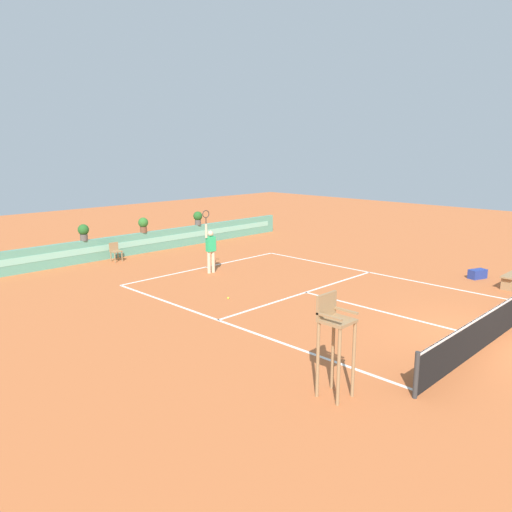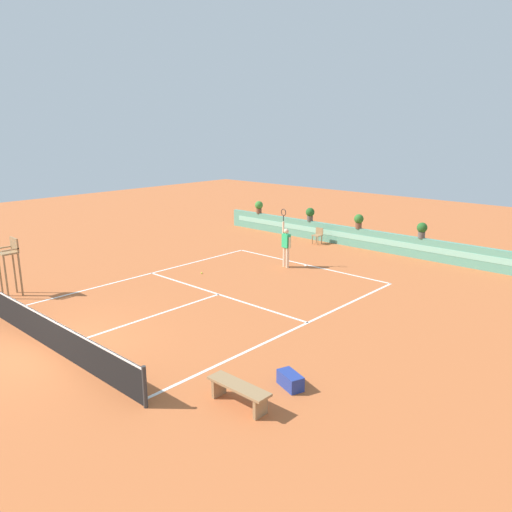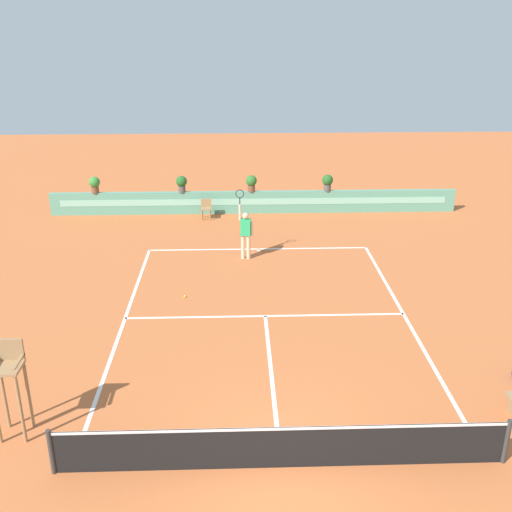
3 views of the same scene
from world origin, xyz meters
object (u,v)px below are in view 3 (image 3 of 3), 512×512
(potted_plant_left, at_px, (182,183))
(potted_plant_far_left, at_px, (95,184))
(tennis_ball_near_baseline, at_px, (185,296))
(potted_plant_right, at_px, (328,182))
(tennis_player, at_px, (245,231))
(ball_kid_chair, at_px, (206,208))
(umpire_chair, at_px, (9,378))
(potted_plant_centre, at_px, (251,182))

(potted_plant_left, bearing_deg, potted_plant_far_left, 180.00)
(tennis_ball_near_baseline, distance_m, potted_plant_far_left, 9.84)
(potted_plant_right, bearing_deg, tennis_player, -124.48)
(potted_plant_far_left, xyz_separation_m, potted_plant_right, (10.21, 0.00, 0.00))
(tennis_ball_near_baseline, bearing_deg, ball_kid_chair, 87.46)
(ball_kid_chair, relative_size, tennis_ball_near_baseline, 12.50)
(tennis_player, xyz_separation_m, potted_plant_far_left, (-6.49, 5.43, 0.36))
(umpire_chair, xyz_separation_m, potted_plant_right, (8.74, 15.13, 0.07))
(ball_kid_chair, bearing_deg, potted_plant_left, 145.88)
(ball_kid_chair, height_order, potted_plant_far_left, potted_plant_far_left)
(tennis_ball_near_baseline, relative_size, potted_plant_far_left, 0.09)
(potted_plant_left, xyz_separation_m, potted_plant_centre, (3.06, 0.00, 0.00))
(umpire_chair, distance_m, potted_plant_far_left, 15.20)
(ball_kid_chair, xyz_separation_m, potted_plant_centre, (1.98, 0.73, 0.93))
(potted_plant_right, xyz_separation_m, potted_plant_centre, (-3.37, 0.00, 0.00))
(umpire_chair, relative_size, potted_plant_left, 2.96)
(tennis_player, relative_size, potted_plant_centre, 3.57)
(umpire_chair, distance_m, ball_kid_chair, 14.81)
(potted_plant_right, bearing_deg, ball_kid_chair, -172.21)
(umpire_chair, bearing_deg, ball_kid_chair, 76.76)
(umpire_chair, height_order, potted_plant_left, umpire_chair)
(ball_kid_chair, distance_m, potted_plant_left, 1.60)
(tennis_player, distance_m, potted_plant_right, 6.59)
(umpire_chair, distance_m, potted_plant_right, 17.47)
(potted_plant_right, bearing_deg, potted_plant_centre, 180.00)
(potted_plant_left, bearing_deg, umpire_chair, -98.67)
(umpire_chair, xyz_separation_m, ball_kid_chair, (3.39, 14.39, -0.86))
(tennis_player, bearing_deg, umpire_chair, -117.32)
(ball_kid_chair, xyz_separation_m, tennis_ball_near_baseline, (-0.35, -7.90, -0.44))
(potted_plant_far_left, relative_size, potted_plant_centre, 1.00)
(tennis_ball_near_baseline, xyz_separation_m, potted_plant_far_left, (-4.51, 8.63, 1.38))
(tennis_player, relative_size, potted_plant_far_left, 3.57)
(umpire_chair, distance_m, potted_plant_left, 15.30)
(ball_kid_chair, bearing_deg, tennis_player, -70.94)
(tennis_player, bearing_deg, potted_plant_centre, 86.20)
(umpire_chair, distance_m, potted_plant_centre, 16.05)
(tennis_ball_near_baseline, height_order, potted_plant_far_left, potted_plant_far_left)
(umpire_chair, bearing_deg, potted_plant_far_left, 95.58)
(ball_kid_chair, distance_m, potted_plant_far_left, 5.01)
(potted_plant_left, height_order, potted_plant_right, same)
(potted_plant_left, bearing_deg, ball_kid_chair, -34.12)
(potted_plant_left, relative_size, potted_plant_right, 1.00)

